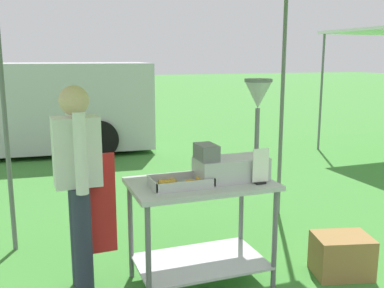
# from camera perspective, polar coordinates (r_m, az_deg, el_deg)

# --- Properties ---
(ground_plane) EXTENTS (70.00, 70.00, 0.00)m
(ground_plane) POSITION_cam_1_polar(r_m,az_deg,el_deg) (8.34, -10.66, -1.54)
(ground_plane) COLOR #3D7F33
(donut_cart) EXTENTS (1.11, 0.69, 0.86)m
(donut_cart) POSITION_cam_1_polar(r_m,az_deg,el_deg) (3.54, 1.12, -8.79)
(donut_cart) COLOR #B7B7BC
(donut_cart) RESTS_ON ground
(donut_tray) EXTENTS (0.46, 0.27, 0.07)m
(donut_tray) POSITION_cam_1_polar(r_m,az_deg,el_deg) (3.34, -1.46, -5.06)
(donut_tray) COLOR #B7B7BC
(donut_tray) RESTS_ON donut_cart
(donut_fryer) EXTENTS (0.61, 0.28, 0.79)m
(donut_fryer) POSITION_cam_1_polar(r_m,az_deg,el_deg) (3.48, 5.62, -0.71)
(donut_fryer) COLOR #B7B7BC
(donut_fryer) RESTS_ON donut_cart
(menu_sign) EXTENTS (0.13, 0.05, 0.27)m
(menu_sign) POSITION_cam_1_polar(r_m,az_deg,el_deg) (3.41, 8.82, -3.16)
(menu_sign) COLOR black
(menu_sign) RESTS_ON donut_cart
(vendor) EXTENTS (0.45, 0.53, 1.61)m
(vendor) POSITION_cam_1_polar(r_m,az_deg,el_deg) (3.45, -14.36, -4.43)
(vendor) COLOR #2D3347
(vendor) RESTS_ON ground
(supply_crate) EXTENTS (0.53, 0.45, 0.34)m
(supply_crate) POSITION_cam_1_polar(r_m,az_deg,el_deg) (4.04, 18.71, -13.41)
(supply_crate) COLOR olive
(supply_crate) RESTS_ON ground
(van_silver) EXTENTS (5.55, 2.39, 1.69)m
(van_silver) POSITION_cam_1_polar(r_m,az_deg,el_deg) (9.11, -22.96, 4.44)
(van_silver) COLOR #BCBCC1
(van_silver) RESTS_ON ground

